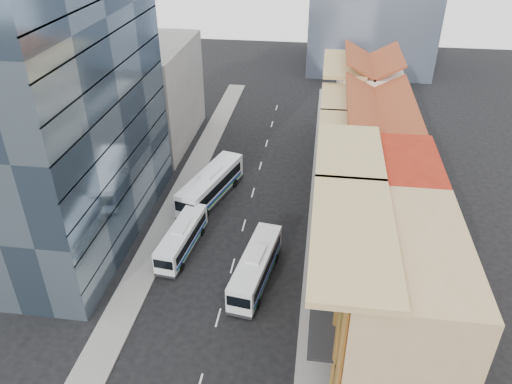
# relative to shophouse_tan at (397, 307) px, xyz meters

# --- Properties ---
(sidewalk_right) EXTENTS (3.00, 90.00, 0.15)m
(sidewalk_right) POSITION_rel_shophouse_tan_xyz_m (-5.50, 17.00, -5.92)
(sidewalk_right) COLOR slate
(sidewalk_right) RESTS_ON ground
(sidewalk_left) EXTENTS (3.00, 90.00, 0.15)m
(sidewalk_left) POSITION_rel_shophouse_tan_xyz_m (-22.50, 17.00, -5.92)
(sidewalk_left) COLOR slate
(sidewalk_left) RESTS_ON ground
(shophouse_tan) EXTENTS (8.00, 14.00, 12.00)m
(shophouse_tan) POSITION_rel_shophouse_tan_xyz_m (0.00, 0.00, 0.00)
(shophouse_tan) COLOR tan
(shophouse_tan) RESTS_ON ground
(shophouse_red) EXTENTS (8.00, 10.00, 12.00)m
(shophouse_red) POSITION_rel_shophouse_tan_xyz_m (0.00, 12.00, 0.00)
(shophouse_red) COLOR #9C2411
(shophouse_red) RESTS_ON ground
(shophouse_cream_near) EXTENTS (8.00, 9.00, 10.00)m
(shophouse_cream_near) POSITION_rel_shophouse_tan_xyz_m (0.00, 21.50, -1.00)
(shophouse_cream_near) COLOR white
(shophouse_cream_near) RESTS_ON ground
(shophouse_cream_mid) EXTENTS (8.00, 9.00, 10.00)m
(shophouse_cream_mid) POSITION_rel_shophouse_tan_xyz_m (0.00, 30.50, -1.00)
(shophouse_cream_mid) COLOR white
(shophouse_cream_mid) RESTS_ON ground
(shophouse_cream_far) EXTENTS (8.00, 12.00, 11.00)m
(shophouse_cream_far) POSITION_rel_shophouse_tan_xyz_m (0.00, 41.00, -0.50)
(shophouse_cream_far) COLOR white
(shophouse_cream_far) RESTS_ON ground
(office_tower) EXTENTS (12.00, 26.00, 30.00)m
(office_tower) POSITION_rel_shophouse_tan_xyz_m (-31.00, 14.00, 9.00)
(office_tower) COLOR #3E5063
(office_tower) RESTS_ON ground
(office_block_far) EXTENTS (10.00, 18.00, 14.00)m
(office_block_far) POSITION_rel_shophouse_tan_xyz_m (-30.00, 37.00, 1.00)
(office_block_far) COLOR gray
(office_block_far) RESTS_ON ground
(bus_left_near) EXTENTS (3.25, 9.68, 3.05)m
(bus_left_near) POSITION_rel_shophouse_tan_xyz_m (-19.50, 11.84, -4.48)
(bus_left_near) COLOR silver
(bus_left_near) RESTS_ON ground
(bus_left_far) EXTENTS (5.95, 12.30, 3.84)m
(bus_left_far) POSITION_rel_shophouse_tan_xyz_m (-18.70, 21.91, -4.08)
(bus_left_far) COLOR white
(bus_left_far) RESTS_ON ground
(bus_right) EXTENTS (3.95, 10.73, 3.36)m
(bus_right) POSITION_rel_shophouse_tan_xyz_m (-11.43, 8.20, -4.32)
(bus_right) COLOR silver
(bus_right) RESTS_ON ground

